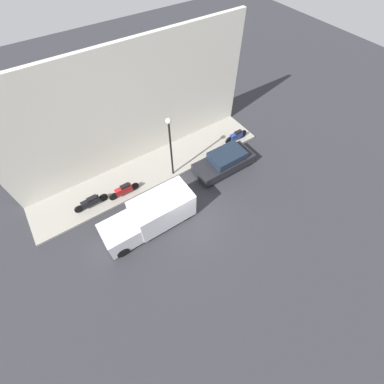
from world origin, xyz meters
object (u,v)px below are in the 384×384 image
object	(u,v)px
motorcycle_blue	(236,136)
parked_car	(225,161)
streetlamp	(170,141)
motorcycle_black	(91,202)
delivery_van	(150,216)
motorcycle_red	(124,190)

from	to	relation	value
motorcycle_blue	parked_car	bearing A→B (deg)	124.16
motorcycle_blue	streetlamp	distance (m)	6.12
motorcycle_black	motorcycle_blue	bearing A→B (deg)	-91.58
delivery_van	motorcycle_black	xyz separation A→B (m)	(3.11, 2.41, -0.45)
motorcycle_black	motorcycle_red	bearing A→B (deg)	-98.00
motorcycle_red	streetlamp	distance (m)	4.24
motorcycle_blue	motorcycle_black	xyz separation A→B (m)	(0.31, 11.05, -0.03)
parked_car	streetlamp	distance (m)	4.26
parked_car	streetlamp	size ratio (longest dim) A/B	0.93
parked_car	delivery_van	world-z (taller)	delivery_van
motorcycle_blue	streetlamp	bearing A→B (deg)	91.83
parked_car	motorcycle_blue	distance (m)	2.87
parked_car	motorcycle_red	distance (m)	6.84
parked_car	motorcycle_red	bearing A→B (deg)	76.20
delivery_van	motorcycle_blue	bearing A→B (deg)	-72.00
parked_car	streetlamp	world-z (taller)	streetlamp
motorcycle_red	streetlamp	bearing A→B (deg)	-93.32
parked_car	motorcycle_black	distance (m)	8.89
motorcycle_blue	motorcycle_black	world-z (taller)	motorcycle_blue
parked_car	motorcycle_black	size ratio (longest dim) A/B	2.01
parked_car	motorcycle_blue	xyz separation A→B (m)	(1.61, -2.38, -0.08)
motorcycle_black	streetlamp	bearing A→B (deg)	-95.07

